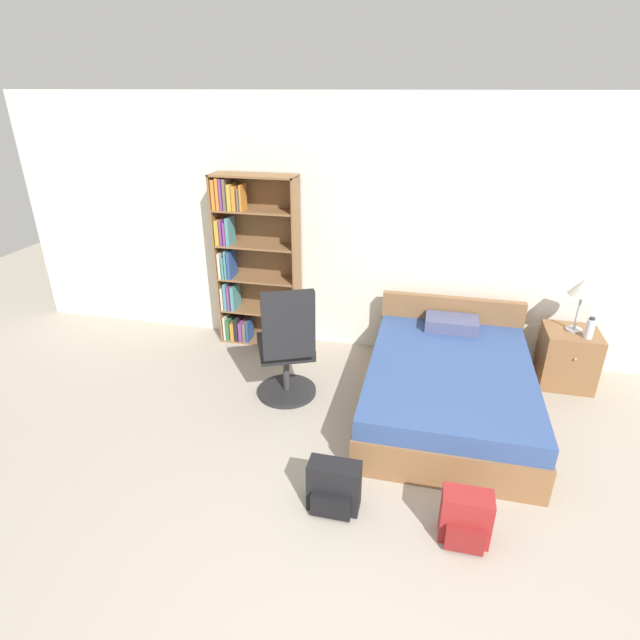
% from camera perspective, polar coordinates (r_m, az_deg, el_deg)
% --- Properties ---
extents(ground_plane, '(14.00, 14.00, 0.00)m').
position_cam_1_polar(ground_plane, '(3.14, 5.71, -31.67)').
color(ground_plane, '#A39989').
extents(wall_back, '(9.00, 0.06, 2.60)m').
position_cam_1_polar(wall_back, '(5.13, 11.45, 9.66)').
color(wall_back, silver).
rests_on(wall_back, ground_plane).
extents(bookshelf, '(0.88, 0.28, 1.84)m').
position_cam_1_polar(bookshelf, '(5.41, -8.20, 6.53)').
color(bookshelf, brown).
rests_on(bookshelf, ground_plane).
extents(bed, '(1.39, 1.96, 0.72)m').
position_cam_1_polar(bed, '(4.57, 14.44, -7.15)').
color(bed, brown).
rests_on(bed, ground_plane).
extents(office_chair, '(0.65, 0.70, 1.14)m').
position_cam_1_polar(office_chair, '(4.43, -3.82, -3.44)').
color(office_chair, '#232326').
rests_on(office_chair, ground_plane).
extents(nightstand, '(0.49, 0.48, 0.56)m').
position_cam_1_polar(nightstand, '(5.34, 26.41, -3.83)').
color(nightstand, brown).
rests_on(nightstand, ground_plane).
extents(table_lamp, '(0.25, 0.25, 0.52)m').
position_cam_1_polar(table_lamp, '(5.09, 27.91, 3.19)').
color(table_lamp, '#B2B2B7').
rests_on(table_lamp, nightstand).
extents(water_bottle, '(0.07, 0.07, 0.20)m').
position_cam_1_polar(water_bottle, '(5.11, 28.47, -0.84)').
color(water_bottle, silver).
rests_on(water_bottle, nightstand).
extents(backpack_red, '(0.31, 0.24, 0.35)m').
position_cam_1_polar(backpack_red, '(3.49, 16.29, -20.96)').
color(backpack_red, maroon).
rests_on(backpack_red, ground_plane).
extents(backpack_black, '(0.35, 0.22, 0.36)m').
position_cam_1_polar(backpack_black, '(3.55, 1.58, -18.61)').
color(backpack_black, black).
rests_on(backpack_black, ground_plane).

